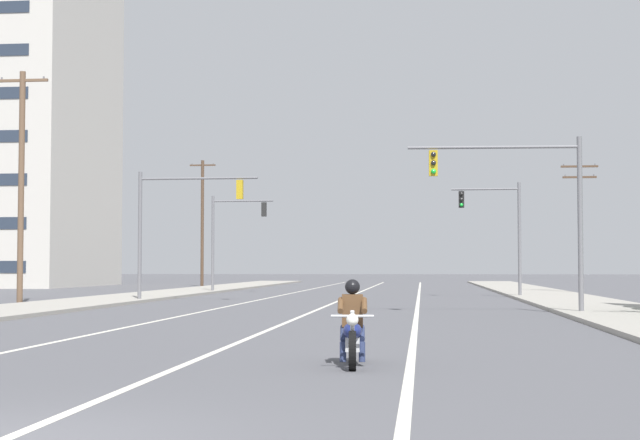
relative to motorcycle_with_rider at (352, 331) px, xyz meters
The scene contains 13 objects.
lane_stripe_center 37.51m from the motorcycle_with_rider, 94.37° to the left, with size 0.16×100.00×0.01m, color beige.
lane_stripe_left 38.04m from the motorcycle_with_rider, 100.50° to the left, with size 0.16×100.00×0.01m, color beige.
lane_stripe_right 37.42m from the motorcycle_with_rider, 88.50° to the left, with size 0.16×100.00×0.01m, color beige.
sidewalk_kerb_right 33.39m from the motorcycle_with_rider, 76.02° to the left, with size 4.40×110.00×0.14m, color #9E998E.
sidewalk_kerb_left 35.21m from the motorcycle_with_rider, 113.01° to the left, with size 4.40×110.00×0.14m, color #9E998E.
motorcycle_with_rider is the anchor object (origin of this frame).
traffic_signal_near_right 19.13m from the motorcycle_with_rider, 74.96° to the left, with size 6.05×0.54×6.20m.
traffic_signal_near_left 31.21m from the motorcycle_with_rider, 109.83° to the left, with size 5.79×0.37×6.20m.
traffic_signal_mid_right 37.66m from the motorcycle_with_rider, 81.76° to the left, with size 3.71×0.37×6.20m.
traffic_signal_mid_left 46.90m from the motorcycle_with_rider, 103.66° to the left, with size 4.02×0.38×6.20m.
utility_pole_left_near 30.37m from the motorcycle_with_rider, 123.17° to the left, with size 2.31×0.26×10.32m.
utility_pole_right_far 45.44m from the motorcycle_with_rider, 76.37° to the left, with size 2.21×0.26×8.11m.
utility_pole_left_far 65.71m from the motorcycle_with_rider, 104.92° to the left, with size 2.14×0.26×10.44m.
Camera 1 is at (4.04, -9.23, 1.68)m, focal length 55.60 mm.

